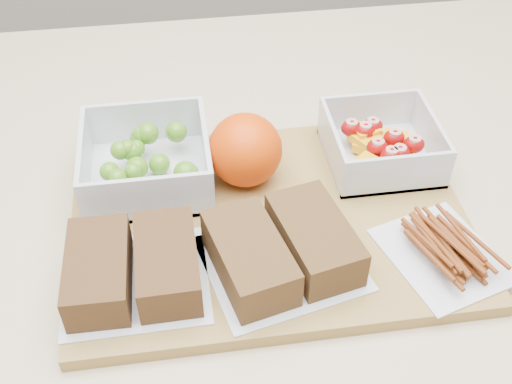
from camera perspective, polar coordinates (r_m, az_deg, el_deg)
cutting_board at (r=0.69m, az=1.19°, el=-2.66°), size 0.42×0.30×0.02m
grape_container at (r=0.73m, az=-9.51°, el=2.74°), size 0.14×0.14×0.06m
fruit_container at (r=0.76m, az=11.05°, el=4.07°), size 0.12×0.12×0.05m
orange at (r=0.70m, az=-0.97°, el=3.75°), size 0.08×0.08×0.08m
sandwich_bag_left at (r=0.62m, az=-10.86°, el=-6.64°), size 0.14×0.12×0.04m
sandwich_bag_center at (r=0.63m, az=2.36°, el=-5.09°), size 0.17×0.16×0.05m
pretzel_bag at (r=0.66m, az=16.40°, el=-4.73°), size 0.13×0.15×0.03m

